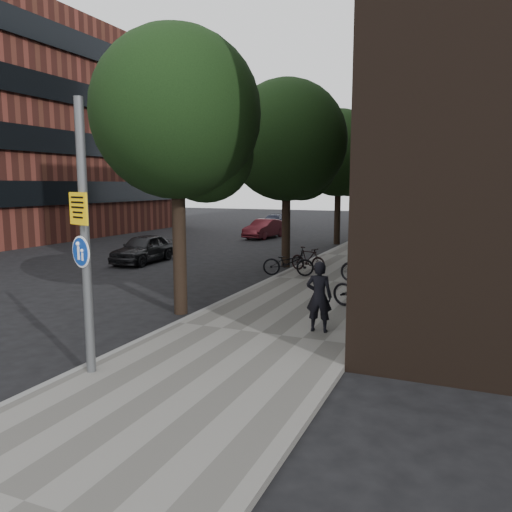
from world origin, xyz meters
The scene contains 15 objects.
ground centered at (0.00, 0.00, 0.00)m, with size 120.00×120.00×0.00m, color black.
sidewalk centered at (0.25, 10.00, 0.06)m, with size 4.50×60.00×0.12m, color slate.
curb_edge centered at (-2.00, 10.00, 0.07)m, with size 0.15×60.00×0.13m, color slate.
street_tree_near centered at (-2.53, 4.64, 5.11)m, with size 4.40×4.40×7.50m.
street_tree_mid centered at (-2.53, 13.14, 5.11)m, with size 5.00×5.00×7.80m.
street_tree_far centered at (-2.53, 22.14, 5.11)m, with size 5.00×5.00×7.80m.
signpost centered at (-1.68, -0.08, 2.56)m, with size 0.54×0.21×4.83m.
pedestrian centered at (1.43, 3.96, 0.94)m, with size 0.60×0.39×1.64m, color black.
parked_bike_facade_near centered at (2.00, 6.48, 0.62)m, with size 0.67×1.92×1.01m, color black.
parked_bike_facade_far centered at (1.37, 10.01, 0.67)m, with size 0.52×1.84×1.11m, color black.
parked_bike_curb_near centered at (-1.58, 10.43, 0.62)m, with size 0.66×1.90×1.00m, color black.
parked_bike_curb_far centered at (-1.19, 11.64, 0.60)m, with size 0.45×1.60×0.96m, color black.
parked_car_near centered at (-8.91, 11.61, 0.64)m, with size 1.50×3.73×1.27m, color black.
parked_car_mid centered at (-7.81, 23.42, 0.62)m, with size 1.31×3.76×1.24m, color #5A1921.
parked_car_far centered at (-9.76, 30.23, 0.57)m, with size 1.59×3.90×1.13m, color black.
Camera 1 is at (4.47, -6.89, 3.48)m, focal length 35.00 mm.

